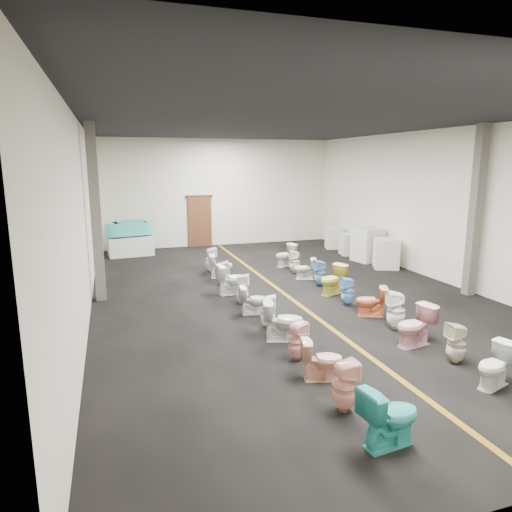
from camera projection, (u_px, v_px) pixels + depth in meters
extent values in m
plane|color=black|center=(285.00, 294.00, 12.40)|extent=(16.00, 16.00, 0.00)
plane|color=black|center=(287.00, 123.00, 11.50)|extent=(16.00, 16.00, 0.00)
plane|color=beige|center=(217.00, 193.00, 19.41)|extent=(10.00, 0.00, 10.00)
plane|color=beige|center=(83.00, 219.00, 10.45)|extent=(0.00, 16.00, 16.00)
plane|color=beige|center=(444.00, 206.00, 13.44)|extent=(0.00, 16.00, 16.00)
cube|color=brown|center=(285.00, 294.00, 12.40)|extent=(0.12, 15.60, 0.01)
cube|color=#562D19|center=(200.00, 222.00, 19.36)|extent=(1.00, 0.10, 2.10)
cube|color=#331C11|center=(199.00, 196.00, 19.15)|extent=(1.15, 0.08, 0.10)
cube|color=#59544C|center=(96.00, 214.00, 11.46)|extent=(0.25, 0.25, 4.50)
cube|color=#59544C|center=(476.00, 212.00, 11.97)|extent=(0.25, 0.25, 4.50)
cube|color=silver|center=(131.00, 246.00, 17.51)|extent=(1.73, 0.99, 0.73)
cube|color=#41BEB1|center=(130.00, 228.00, 17.37)|extent=(1.32, 0.92, 0.50)
cylinder|color=#41BEB1|center=(114.00, 230.00, 17.07)|extent=(0.66, 0.66, 0.50)
cylinder|color=#41BEB1|center=(145.00, 227.00, 17.68)|extent=(0.66, 0.66, 0.50)
cube|color=teal|center=(130.00, 223.00, 17.33)|extent=(1.08, 0.68, 0.20)
cube|color=silver|center=(386.00, 254.00, 15.40)|extent=(1.03, 1.03, 1.00)
cube|color=silver|center=(367.00, 245.00, 16.49)|extent=(1.01, 1.01, 1.20)
cube|color=beige|center=(351.00, 244.00, 17.66)|extent=(0.86, 0.86, 0.83)
cube|color=silver|center=(334.00, 237.00, 18.96)|extent=(0.80, 0.80, 0.92)
imported|color=teal|center=(390.00, 416.00, 5.71)|extent=(0.84, 0.55, 0.81)
imported|color=#EEAA95|center=(344.00, 386.00, 6.50)|extent=(0.37, 0.36, 0.77)
imported|color=#F3AF91|center=(322.00, 360.00, 7.47)|extent=(0.76, 0.55, 0.70)
imported|color=#E2A49F|center=(297.00, 341.00, 8.22)|extent=(0.44, 0.43, 0.72)
imported|color=silver|center=(283.00, 321.00, 9.13)|extent=(0.90, 0.67, 0.82)
imported|color=white|center=(268.00, 311.00, 9.86)|extent=(0.42, 0.42, 0.72)
imported|color=silver|center=(254.00, 300.00, 10.74)|extent=(0.71, 0.47, 0.68)
imported|color=white|center=(242.00, 289.00, 11.56)|extent=(0.46, 0.46, 0.76)
imported|color=white|center=(232.00, 279.00, 12.35)|extent=(0.85, 0.52, 0.83)
imported|color=silver|center=(223.00, 273.00, 13.30)|extent=(0.35, 0.34, 0.70)
imported|color=white|center=(221.00, 266.00, 14.16)|extent=(0.76, 0.49, 0.74)
imported|color=white|center=(211.00, 260.00, 14.94)|extent=(0.39, 0.39, 0.80)
imported|color=white|center=(495.00, 366.00, 7.22)|extent=(0.79, 0.60, 0.72)
imported|color=beige|center=(457.00, 343.00, 8.09)|extent=(0.37, 0.36, 0.75)
imported|color=#E5A3AB|center=(415.00, 326.00, 8.84)|extent=(0.87, 0.59, 0.81)
imported|color=white|center=(396.00, 310.00, 9.72)|extent=(0.49, 0.48, 0.85)
imported|color=#EC7A45|center=(371.00, 301.00, 10.58)|extent=(0.80, 0.65, 0.71)
imported|color=#77AAE2|center=(348.00, 291.00, 11.40)|extent=(0.37, 0.37, 0.72)
imported|color=#DCD04F|center=(333.00, 280.00, 12.35)|extent=(0.90, 0.71, 0.81)
imported|color=#6D9DCD|center=(320.00, 273.00, 13.17)|extent=(0.36, 0.36, 0.77)
imported|color=white|center=(305.00, 269.00, 13.95)|extent=(0.74, 0.58, 0.67)
imported|color=#F2E8C6|center=(295.00, 262.00, 14.70)|extent=(0.40, 0.39, 0.75)
imported|color=silver|center=(285.00, 255.00, 15.67)|extent=(0.86, 0.65, 0.77)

